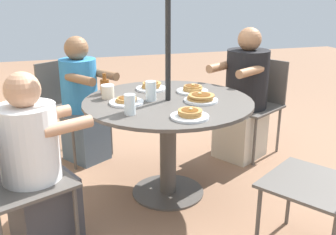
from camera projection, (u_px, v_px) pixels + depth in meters
The scene contains 19 objects.
ground_plane at pixel (168, 192), 2.94m from camera, with size 12.00×12.00×0.00m, color #8C664C.
patio_table at pixel (168, 121), 2.76m from camera, with size 1.18×1.18×0.72m.
umbrella_pole at pixel (168, 59), 2.62m from camera, with size 0.04×0.04×2.01m, color black.
patio_chair_north at pixel (255, 99), 3.56m from camera, with size 0.65×0.65×0.84m.
diner_north at pixel (244, 100), 3.43m from camera, with size 0.55×0.60×1.14m.
patio_chair_east at pixel (70, 102), 3.48m from camera, with size 0.66×0.66×0.84m.
diner_east at pixel (82, 105), 3.37m from camera, with size 0.55×0.51×1.08m.
patio_chair_south at pixel (5, 179), 2.09m from camera, with size 0.63×0.63×0.84m.
diner_south at pixel (37, 172), 2.20m from camera, with size 0.47×0.53×1.05m.
patio_chair_west at pixel (330, 180), 2.08m from camera, with size 0.66×0.66×0.84m.
pancake_plate_a at pixel (151, 87), 2.98m from camera, with size 0.23×0.23×0.07m.
pancake_plate_b at pixel (201, 98), 2.67m from camera, with size 0.23×0.23×0.06m.
pancake_plate_c at pixel (126, 101), 2.63m from camera, with size 0.23×0.23×0.05m.
pancake_plate_d at pixel (190, 115), 2.34m from camera, with size 0.23×0.23×0.06m.
pancake_plate_e at pixel (192, 90), 2.90m from camera, with size 0.23×0.23×0.06m.
syrup_bottle at pixel (105, 86), 2.86m from camera, with size 0.09×0.06×0.15m.
coffee_cup at pixel (108, 91), 2.74m from camera, with size 0.09×0.09×0.09m.
drinking_glass_a at pixel (130, 104), 2.39m from camera, with size 0.07×0.07×0.13m, color silver.
drinking_glass_b at pixel (151, 91), 2.68m from camera, with size 0.07×0.07×0.14m, color silver.
Camera 1 is at (-2.50, 0.73, 1.47)m, focal length 42.00 mm.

